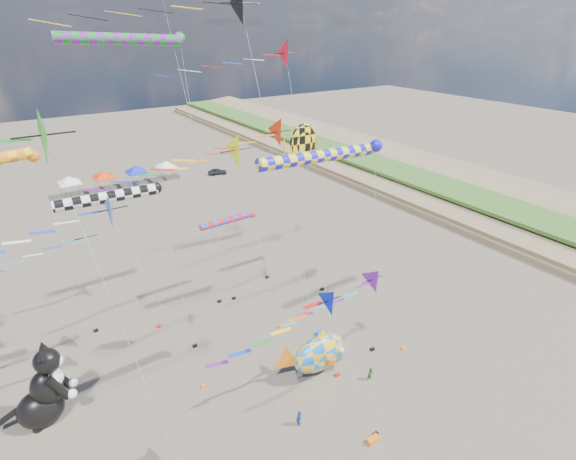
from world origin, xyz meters
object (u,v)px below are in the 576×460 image
at_px(child_blue, 299,418).
at_px(cat_inflatable, 40,385).
at_px(child_green, 371,374).
at_px(person_adult, 300,371).
at_px(parked_car, 217,172).
at_px(fish_inflatable, 319,354).

bearing_deg(child_blue, cat_inflatable, 118.34).
bearing_deg(child_green, person_adult, 153.56).
bearing_deg(cat_inflatable, parked_car, 63.74).
height_order(fish_inflatable, child_blue, fish_inflatable).
height_order(fish_inflatable, parked_car, fish_inflatable).
xyz_separation_m(cat_inflatable, person_adult, (16.19, -6.33, -2.16)).
distance_m(cat_inflatable, fish_inflatable, 18.91).
distance_m(cat_inflatable, child_blue, 16.99).
bearing_deg(child_blue, parked_car, 43.74).
xyz_separation_m(person_adult, child_blue, (-2.42, -3.34, -0.23)).
bearing_deg(child_green, child_blue, -169.40).
distance_m(person_adult, parked_car, 51.45).
distance_m(cat_inflatable, parked_car, 53.50).
bearing_deg(fish_inflatable, cat_inflatable, 159.73).
height_order(child_green, parked_car, parked_car).
xyz_separation_m(cat_inflatable, parked_car, (32.42, 42.48, -2.43)).
distance_m(fish_inflatable, person_adult, 1.88).
distance_m(child_green, child_blue, 6.84).
relative_size(child_green, parked_car, 0.33).
height_order(cat_inflatable, child_blue, cat_inflatable).
relative_size(child_green, child_blue, 0.92).
relative_size(cat_inflatable, fish_inflatable, 0.99).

